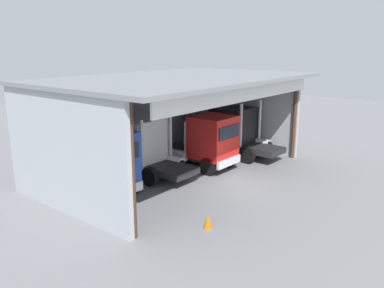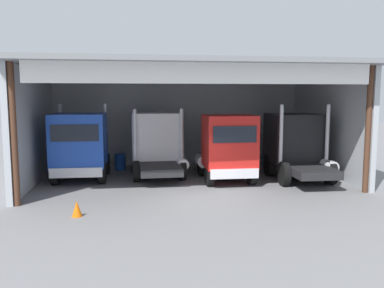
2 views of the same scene
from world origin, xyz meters
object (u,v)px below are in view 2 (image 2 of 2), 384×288
at_px(truck_blue_right_bay, 80,145).
at_px(tool_cart, 271,157).
at_px(truck_black_yard_outside, 296,145).
at_px(oil_drum, 120,162).
at_px(truck_white_left_bay, 157,142).
at_px(truck_red_center_bay, 227,147).
at_px(traffic_cone, 77,209).

xyz_separation_m(truck_blue_right_bay, tool_cart, (10.69, 2.68, -1.28)).
relative_size(truck_black_yard_outside, oil_drum, 5.51).
height_order(truck_black_yard_outside, tool_cart, truck_black_yard_outside).
bearing_deg(tool_cart, truck_blue_right_bay, -165.94).
bearing_deg(truck_blue_right_bay, truck_black_yard_outside, 175.82).
relative_size(truck_white_left_bay, oil_drum, 5.80).
xyz_separation_m(truck_white_left_bay, truck_black_yard_outside, (6.85, -2.06, -0.01)).
bearing_deg(truck_red_center_bay, truck_black_yard_outside, -176.15).
xyz_separation_m(tool_cart, traffic_cone, (-10.10, -8.67, -0.22)).
relative_size(truck_white_left_bay, traffic_cone, 9.20).
height_order(truck_blue_right_bay, truck_white_left_bay, truck_blue_right_bay).
xyz_separation_m(truck_white_left_bay, truck_red_center_bay, (3.23, -2.25, -0.05)).
bearing_deg(oil_drum, truck_red_center_bay, -36.75).
relative_size(truck_blue_right_bay, traffic_cone, 8.82).
height_order(truck_white_left_bay, truck_red_center_bay, truck_white_left_bay).
xyz_separation_m(truck_black_yard_outside, traffic_cone, (-10.09, -4.97, -1.46)).
bearing_deg(tool_cart, truck_white_left_bay, -166.53).
height_order(truck_black_yard_outside, oil_drum, truck_black_yard_outside).
xyz_separation_m(truck_red_center_bay, tool_cart, (3.64, 3.89, -1.19)).
bearing_deg(truck_red_center_bay, tool_cart, -132.12).
relative_size(oil_drum, tool_cart, 0.89).
bearing_deg(truck_white_left_bay, truck_red_center_bay, -35.51).
relative_size(truck_blue_right_bay, oil_drum, 5.55).
distance_m(truck_black_yard_outside, tool_cart, 3.91).
distance_m(truck_black_yard_outside, oil_drum, 9.68).
bearing_deg(truck_red_center_bay, traffic_cone, 37.41).
height_order(truck_blue_right_bay, truck_red_center_bay, truck_blue_right_bay).
bearing_deg(oil_drum, traffic_cone, -98.14).
bearing_deg(tool_cart, truck_black_yard_outside, -90.27).
relative_size(truck_red_center_bay, truck_black_yard_outside, 1.07).
relative_size(truck_white_left_bay, truck_red_center_bay, 0.98).
height_order(truck_white_left_bay, traffic_cone, truck_white_left_bay).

